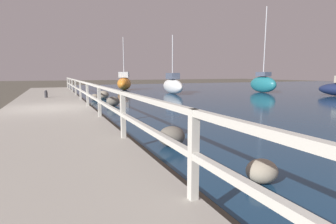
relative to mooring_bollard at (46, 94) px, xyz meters
name	(u,v)px	position (x,y,z in m)	size (l,w,h in m)	color
ground_plane	(48,115)	(0.14, -5.39, -0.51)	(120.00, 120.00, 0.00)	#4C473D
dock_walkway	(48,111)	(0.14, -5.39, -0.37)	(3.54, 36.00, 0.29)	#9E998E
railing	(87,90)	(1.81, -5.39, 0.50)	(0.10, 32.50, 1.06)	beige
boulder_water_edge	(172,136)	(2.94, -12.05, -0.27)	(0.65, 0.59, 0.49)	#666056
boulder_downstream	(113,101)	(3.31, -3.67, -0.25)	(0.70, 0.63, 0.53)	#666056
boulder_mid_strip	(95,97)	(2.87, -0.17, -0.30)	(0.57, 0.52, 0.43)	gray
boulder_upstream	(103,95)	(3.58, 0.70, -0.23)	(0.76, 0.68, 0.57)	gray
boulder_near_dock	(262,171)	(3.37, -14.58, -0.32)	(0.52, 0.47, 0.39)	gray
mooring_bollard	(46,94)	(0.00, 0.00, 0.00)	(0.18, 0.18, 0.46)	#333338
sailboat_orange	(124,83)	(7.40, 9.85, 0.28)	(2.59, 3.96, 5.50)	orange
sailboat_white	(172,85)	(10.03, 3.27, 0.23)	(1.72, 5.10, 5.01)	white
sailboat_teal	(263,83)	(18.22, 1.06, 0.33)	(1.18, 3.23, 7.64)	#1E707A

